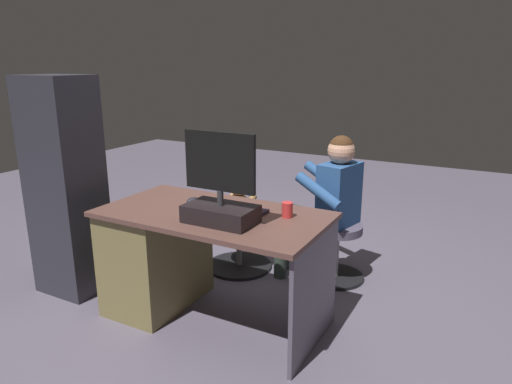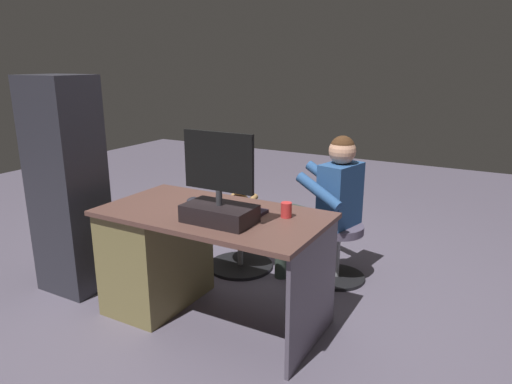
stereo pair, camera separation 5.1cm
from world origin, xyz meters
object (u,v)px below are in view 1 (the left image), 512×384
object	(u,v)px
desk	(169,252)
tv_remote	(195,207)
computer_mouse	(192,200)
teddy_bear	(239,198)
visitor_chair	(336,246)
keyboard	(234,209)
office_chair_teddy	(239,240)
cup	(287,210)
monitor	(220,199)
person	(326,196)

from	to	relation	value
desk	tv_remote	distance (m)	0.40
desk	computer_mouse	size ratio (longest dim) A/B	14.39
teddy_bear	visitor_chair	world-z (taller)	teddy_bear
tv_remote	keyboard	bearing A→B (deg)	-146.26
tv_remote	office_chair_teddy	world-z (taller)	tv_remote
computer_mouse	cup	distance (m)	0.65
keyboard	computer_mouse	world-z (taller)	computer_mouse
keyboard	monitor	bearing A→B (deg)	102.05
tv_remote	person	distance (m)	1.03
keyboard	tv_remote	bearing A→B (deg)	16.85
keyboard	office_chair_teddy	size ratio (longest dim) A/B	0.81
desk	teddy_bear	world-z (taller)	teddy_bear
desk	teddy_bear	bearing A→B (deg)	-97.61
cup	teddy_bear	world-z (taller)	cup
desk	monitor	world-z (taller)	monitor
computer_mouse	visitor_chair	distance (m)	1.18
tv_remote	person	world-z (taller)	person
keyboard	person	xyz separation A→B (m)	(-0.31, -0.80, -0.08)
teddy_bear	person	world-z (taller)	person
teddy_bear	monitor	bearing A→B (deg)	114.14
monitor	visitor_chair	size ratio (longest dim) A/B	1.18
monitor	person	xyz separation A→B (m)	(-0.26, -1.02, -0.21)
desk	person	distance (m)	1.20
tv_remote	visitor_chair	size ratio (longest dim) A/B	0.34
cup	desk	bearing A→B (deg)	9.40
cup	office_chair_teddy	distance (m)	1.06
desk	visitor_chair	bearing A→B (deg)	-132.59
keyboard	visitor_chair	bearing A→B (deg)	-115.61
computer_mouse	tv_remote	bearing A→B (deg)	135.14
tv_remote	visitor_chair	xyz separation A→B (m)	(-0.63, -0.90, -0.47)
office_chair_teddy	tv_remote	bearing A→B (deg)	98.77
computer_mouse	tv_remote	xyz separation A→B (m)	(-0.08, 0.08, -0.01)
visitor_chair	desk	bearing A→B (deg)	47.41
office_chair_teddy	teddy_bear	xyz separation A→B (m)	(0.00, -0.01, 0.35)
cup	office_chair_teddy	world-z (taller)	cup
tv_remote	visitor_chair	distance (m)	1.19
computer_mouse	tv_remote	world-z (taller)	computer_mouse
visitor_chair	cup	bearing A→B (deg)	85.94
person	cup	bearing A→B (deg)	92.61
tv_remote	visitor_chair	world-z (taller)	tv_remote
desk	person	bearing A→B (deg)	-130.04
cup	office_chair_teddy	bearing A→B (deg)	-41.50
cup	person	bearing A→B (deg)	-87.39
teddy_bear	person	bearing A→B (deg)	-167.37
keyboard	computer_mouse	bearing A→B (deg)	-0.75
monitor	desk	bearing A→B (deg)	-14.61
desk	teddy_bear	size ratio (longest dim) A/B	4.30
desk	computer_mouse	world-z (taller)	computer_mouse
desk	office_chair_teddy	bearing A→B (deg)	-97.72
desk	office_chair_teddy	size ratio (longest dim) A/B	2.67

